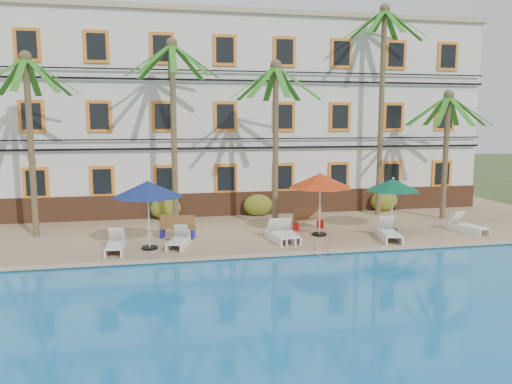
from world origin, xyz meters
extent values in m
plane|color=#384C23|center=(0.00, 0.00, 0.00)|extent=(100.00, 100.00, 0.00)
cube|color=tan|center=(0.00, 5.00, 0.12)|extent=(30.00, 12.00, 0.25)
cube|color=#1875BA|center=(0.00, -7.00, 0.10)|extent=(26.00, 12.00, 0.20)
cube|color=tan|center=(0.00, -0.90, 0.28)|extent=(30.00, 0.35, 0.06)
cube|color=silver|center=(0.00, 10.00, 5.25)|extent=(25.00, 6.00, 10.00)
cube|color=brown|center=(0.00, 6.94, 0.85)|extent=(25.00, 0.12, 1.20)
cube|color=tan|center=(0.00, 10.00, 10.35)|extent=(25.40, 6.40, 0.25)
cube|color=orange|center=(-10.50, 6.95, 2.15)|extent=(1.15, 0.10, 1.50)
cube|color=black|center=(-10.50, 6.90, 2.15)|extent=(0.85, 0.04, 1.20)
cube|color=orange|center=(-7.50, 6.95, 2.15)|extent=(1.15, 0.10, 1.50)
cube|color=black|center=(-7.50, 6.90, 2.15)|extent=(0.85, 0.04, 1.20)
cube|color=orange|center=(-4.50, 6.95, 2.15)|extent=(1.15, 0.10, 1.50)
cube|color=black|center=(-4.50, 6.90, 2.15)|extent=(0.85, 0.04, 1.20)
cube|color=orange|center=(-1.50, 6.95, 2.15)|extent=(1.15, 0.10, 1.50)
cube|color=black|center=(-1.50, 6.90, 2.15)|extent=(0.85, 0.04, 1.20)
cube|color=orange|center=(1.50, 6.95, 2.15)|extent=(1.15, 0.10, 1.50)
cube|color=black|center=(1.50, 6.90, 2.15)|extent=(0.85, 0.04, 1.20)
cube|color=orange|center=(4.50, 6.95, 2.15)|extent=(1.15, 0.10, 1.50)
cube|color=black|center=(4.50, 6.90, 2.15)|extent=(0.85, 0.04, 1.20)
cube|color=orange|center=(7.50, 6.95, 2.15)|extent=(1.15, 0.10, 1.50)
cube|color=black|center=(7.50, 6.90, 2.15)|extent=(0.85, 0.04, 1.20)
cube|color=orange|center=(10.50, 6.95, 2.15)|extent=(1.15, 0.10, 1.50)
cube|color=black|center=(10.50, 6.90, 2.15)|extent=(0.85, 0.04, 1.20)
cube|color=orange|center=(-10.50, 6.95, 5.25)|extent=(1.15, 0.10, 1.50)
cube|color=black|center=(-10.50, 6.90, 5.25)|extent=(0.85, 0.04, 1.20)
cube|color=orange|center=(-7.50, 6.95, 5.25)|extent=(1.15, 0.10, 1.50)
cube|color=black|center=(-7.50, 6.90, 5.25)|extent=(0.85, 0.04, 1.20)
cube|color=orange|center=(-4.50, 6.95, 5.25)|extent=(1.15, 0.10, 1.50)
cube|color=black|center=(-4.50, 6.90, 5.25)|extent=(0.85, 0.04, 1.20)
cube|color=orange|center=(-1.50, 6.95, 5.25)|extent=(1.15, 0.10, 1.50)
cube|color=black|center=(-1.50, 6.90, 5.25)|extent=(0.85, 0.04, 1.20)
cube|color=orange|center=(1.50, 6.95, 5.25)|extent=(1.15, 0.10, 1.50)
cube|color=black|center=(1.50, 6.90, 5.25)|extent=(0.85, 0.04, 1.20)
cube|color=orange|center=(4.50, 6.95, 5.25)|extent=(1.15, 0.10, 1.50)
cube|color=black|center=(4.50, 6.90, 5.25)|extent=(0.85, 0.04, 1.20)
cube|color=orange|center=(7.50, 6.95, 5.25)|extent=(1.15, 0.10, 1.50)
cube|color=black|center=(7.50, 6.90, 5.25)|extent=(0.85, 0.04, 1.20)
cube|color=orange|center=(10.50, 6.95, 5.25)|extent=(1.15, 0.10, 1.50)
cube|color=black|center=(10.50, 6.90, 5.25)|extent=(0.85, 0.04, 1.20)
cube|color=orange|center=(-10.50, 6.95, 8.45)|extent=(1.15, 0.10, 1.50)
cube|color=black|center=(-10.50, 6.90, 8.45)|extent=(0.85, 0.04, 1.20)
cube|color=orange|center=(-7.50, 6.95, 8.45)|extent=(1.15, 0.10, 1.50)
cube|color=black|center=(-7.50, 6.90, 8.45)|extent=(0.85, 0.04, 1.20)
cube|color=orange|center=(-4.50, 6.95, 8.45)|extent=(1.15, 0.10, 1.50)
cube|color=black|center=(-4.50, 6.90, 8.45)|extent=(0.85, 0.04, 1.20)
cube|color=orange|center=(-1.50, 6.95, 8.45)|extent=(1.15, 0.10, 1.50)
cube|color=black|center=(-1.50, 6.90, 8.45)|extent=(0.85, 0.04, 1.20)
cube|color=orange|center=(1.50, 6.95, 8.45)|extent=(1.15, 0.10, 1.50)
cube|color=black|center=(1.50, 6.90, 8.45)|extent=(0.85, 0.04, 1.20)
cube|color=orange|center=(4.50, 6.95, 8.45)|extent=(1.15, 0.10, 1.50)
cube|color=black|center=(4.50, 6.90, 8.45)|extent=(0.85, 0.04, 1.20)
cube|color=orange|center=(7.50, 6.95, 8.45)|extent=(1.15, 0.10, 1.50)
cube|color=black|center=(7.50, 6.90, 8.45)|extent=(0.85, 0.04, 1.20)
cube|color=orange|center=(10.50, 6.95, 8.45)|extent=(1.15, 0.10, 1.50)
cube|color=black|center=(10.50, 6.90, 8.45)|extent=(0.85, 0.04, 1.20)
cube|color=black|center=(0.00, 6.80, 3.70)|extent=(25.00, 0.08, 0.10)
cube|color=black|center=(0.00, 6.80, 4.15)|extent=(25.00, 0.08, 0.06)
cube|color=black|center=(0.00, 6.80, 7.00)|extent=(25.00, 0.08, 0.10)
cube|color=black|center=(0.00, 6.80, 7.45)|extent=(25.00, 0.08, 0.06)
cylinder|color=brown|center=(-9.93, 3.96, 3.91)|extent=(0.26, 0.26, 7.32)
sphere|color=brown|center=(-9.93, 3.96, 7.57)|extent=(0.50, 0.50, 0.50)
cube|color=#25721B|center=(-9.93, 4.98, 6.85)|extent=(0.28, 2.06, 1.47)
cube|color=#25721B|center=(-10.65, 4.68, 6.85)|extent=(1.65, 1.65, 1.47)
cube|color=#25721B|center=(-10.65, 3.24, 6.85)|extent=(1.65, 1.65, 1.47)
cube|color=#25721B|center=(-9.93, 2.94, 6.85)|extent=(0.28, 2.06, 1.47)
cube|color=#25721B|center=(-9.21, 3.24, 6.85)|extent=(1.65, 1.65, 1.47)
cube|color=#25721B|center=(-8.91, 3.96, 6.85)|extent=(2.06, 0.28, 1.47)
cube|color=#25721B|center=(-9.21, 4.68, 6.85)|extent=(1.65, 1.65, 1.47)
cylinder|color=brown|center=(-4.12, 4.90, 4.32)|extent=(0.26, 0.26, 8.15)
sphere|color=brown|center=(-4.12, 4.90, 8.40)|extent=(0.50, 0.50, 0.50)
cube|color=#25721B|center=(-4.12, 5.92, 7.68)|extent=(0.28, 2.06, 1.47)
cube|color=#25721B|center=(-4.84, 5.62, 7.68)|extent=(1.65, 1.65, 1.47)
cube|color=#25721B|center=(-5.14, 4.90, 7.68)|extent=(2.06, 0.28, 1.47)
cube|color=#25721B|center=(-4.84, 4.17, 7.68)|extent=(1.65, 1.65, 1.47)
cube|color=#25721B|center=(-4.12, 3.88, 7.68)|extent=(0.28, 2.06, 1.47)
cube|color=#25721B|center=(-3.40, 4.17, 7.68)|extent=(1.65, 1.65, 1.47)
cube|color=#25721B|center=(-3.10, 4.90, 7.68)|extent=(2.06, 0.28, 1.47)
cube|color=#25721B|center=(-3.40, 5.62, 7.68)|extent=(1.65, 1.65, 1.47)
cylinder|color=brown|center=(0.29, 3.74, 3.84)|extent=(0.26, 0.26, 7.18)
sphere|color=brown|center=(0.29, 3.74, 7.43)|extent=(0.50, 0.50, 0.50)
cube|color=#25721B|center=(0.29, 4.76, 6.71)|extent=(0.28, 2.06, 1.47)
cube|color=#25721B|center=(-0.43, 4.46, 6.71)|extent=(1.65, 1.65, 1.47)
cube|color=#25721B|center=(-0.73, 3.74, 6.71)|extent=(2.06, 0.28, 1.47)
cube|color=#25721B|center=(-0.43, 3.02, 6.71)|extent=(1.65, 1.65, 1.47)
cube|color=#25721B|center=(0.29, 2.72, 6.71)|extent=(0.28, 2.06, 1.47)
cube|color=#25721B|center=(1.01, 3.02, 6.71)|extent=(1.65, 1.65, 1.47)
cube|color=#25721B|center=(1.31, 3.74, 6.71)|extent=(2.06, 0.28, 1.47)
cube|color=#25721B|center=(1.01, 4.46, 6.71)|extent=(1.65, 1.65, 1.47)
cylinder|color=brown|center=(6.23, 5.75, 5.35)|extent=(0.26, 0.26, 10.20)
sphere|color=brown|center=(6.23, 5.75, 10.45)|extent=(0.50, 0.50, 0.50)
cube|color=#25721B|center=(6.23, 6.77, 9.73)|extent=(0.28, 2.06, 1.47)
cube|color=#25721B|center=(5.51, 6.47, 9.73)|extent=(1.65, 1.65, 1.47)
cube|color=#25721B|center=(5.21, 5.75, 9.73)|extent=(2.06, 0.28, 1.47)
cube|color=#25721B|center=(5.51, 5.03, 9.73)|extent=(1.65, 1.65, 1.47)
cube|color=#25721B|center=(6.23, 4.73, 9.73)|extent=(0.28, 2.06, 1.47)
cube|color=#25721B|center=(6.95, 5.03, 9.73)|extent=(1.65, 1.65, 1.47)
cube|color=#25721B|center=(7.25, 5.75, 9.73)|extent=(2.06, 0.28, 1.47)
cube|color=#25721B|center=(6.95, 6.47, 9.73)|extent=(1.65, 1.65, 1.47)
cylinder|color=brown|center=(8.90, 4.12, 3.26)|extent=(0.26, 0.26, 6.01)
sphere|color=brown|center=(8.90, 4.12, 6.26)|extent=(0.50, 0.50, 0.50)
cube|color=#25721B|center=(8.90, 5.14, 5.54)|extent=(0.28, 2.06, 1.47)
cube|color=#25721B|center=(8.18, 4.84, 5.54)|extent=(1.65, 1.65, 1.47)
cube|color=#25721B|center=(7.88, 4.12, 5.54)|extent=(2.06, 0.28, 1.47)
cube|color=#25721B|center=(8.18, 3.40, 5.54)|extent=(1.65, 1.65, 1.47)
cube|color=#25721B|center=(8.90, 3.10, 5.54)|extent=(0.28, 2.06, 1.47)
cube|color=#25721B|center=(9.62, 3.40, 5.54)|extent=(1.65, 1.65, 1.47)
cube|color=#25721B|center=(9.92, 4.12, 5.54)|extent=(2.06, 0.28, 1.47)
cube|color=#25721B|center=(9.62, 4.84, 5.54)|extent=(1.65, 1.65, 1.47)
ellipsoid|color=#1D5017|center=(-4.54, 6.60, 0.80)|extent=(1.50, 0.90, 1.10)
ellipsoid|color=#1D5017|center=(0.08, 6.60, 0.80)|extent=(1.50, 0.90, 1.10)
ellipsoid|color=#1D5017|center=(6.97, 6.60, 0.80)|extent=(1.50, 0.90, 1.10)
cylinder|color=black|center=(-5.26, 0.90, 0.29)|extent=(0.60, 0.60, 0.09)
cylinder|color=silver|center=(-5.26, 0.90, 1.53)|extent=(0.06, 0.06, 2.56)
cone|color=navy|center=(-5.26, 0.90, 2.54)|extent=(2.66, 2.66, 0.59)
sphere|color=silver|center=(-5.26, 0.90, 2.86)|extent=(0.10, 0.10, 0.10)
cylinder|color=black|center=(1.75, 1.81, 0.29)|extent=(0.61, 0.61, 0.09)
cylinder|color=silver|center=(1.75, 1.81, 1.55)|extent=(0.06, 0.06, 2.60)
cone|color=#BD3210|center=(1.75, 1.81, 2.58)|extent=(2.71, 2.71, 0.60)
sphere|color=silver|center=(1.75, 1.81, 2.90)|extent=(0.10, 0.10, 0.10)
cylinder|color=black|center=(5.12, 2.00, 0.29)|extent=(0.53, 0.53, 0.08)
cylinder|color=silver|center=(5.12, 2.00, 1.39)|extent=(0.06, 0.06, 2.28)
cone|color=#084F34|center=(5.12, 2.00, 2.29)|extent=(2.37, 2.37, 0.52)
sphere|color=silver|center=(5.12, 2.00, 2.57)|extent=(0.10, 0.10, 0.10)
cube|color=white|center=(-6.50, 0.45, 0.55)|extent=(0.60, 1.24, 0.06)
cube|color=white|center=(-6.47, 1.30, 0.77)|extent=(0.58, 0.47, 0.61)
cube|color=white|center=(-6.77, 0.69, 0.39)|extent=(0.11, 1.74, 0.28)
cube|color=white|center=(-6.21, 0.68, 0.39)|extent=(0.11, 1.74, 0.28)
cube|color=white|center=(-4.24, 0.73, 0.54)|extent=(0.84, 1.28, 0.05)
cube|color=white|center=(-4.02, 1.51, 0.75)|extent=(0.64, 0.56, 0.59)
cube|color=white|center=(-4.44, 1.02, 0.39)|extent=(0.50, 1.63, 0.27)
cube|color=white|center=(-3.92, 0.88, 0.39)|extent=(0.50, 1.63, 0.27)
cube|color=white|center=(-0.11, 0.85, 0.56)|extent=(0.76, 1.34, 0.06)
cube|color=white|center=(-0.24, 1.72, 0.79)|extent=(0.65, 0.55, 0.63)
cube|color=white|center=(-0.44, 1.05, 0.40)|extent=(0.32, 1.79, 0.29)
cube|color=white|center=(0.14, 1.13, 0.40)|extent=(0.32, 1.79, 0.29)
cube|color=white|center=(0.20, 0.92, 0.55)|extent=(0.59, 1.23, 0.06)
cube|color=white|center=(0.18, 1.77, 0.77)|extent=(0.57, 0.46, 0.61)
cube|color=white|center=(-0.08, 1.15, 0.39)|extent=(0.09, 1.74, 0.28)
cube|color=white|center=(0.48, 1.16, 0.39)|extent=(0.09, 1.74, 0.28)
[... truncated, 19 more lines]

